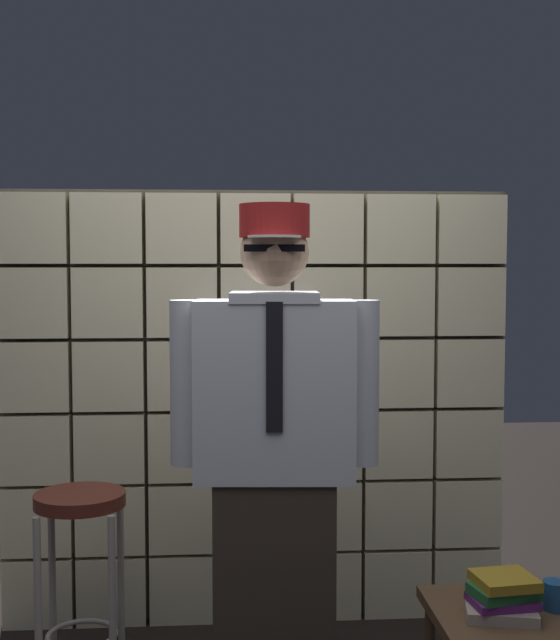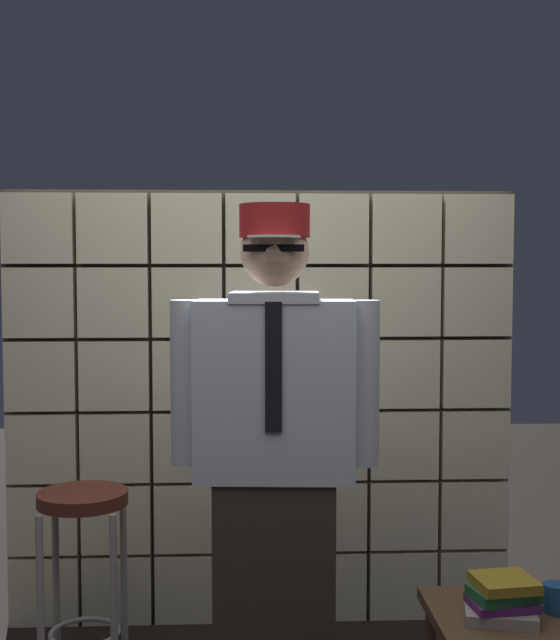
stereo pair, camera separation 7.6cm
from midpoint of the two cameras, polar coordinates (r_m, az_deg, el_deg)
name	(u,v)px [view 1 (the left image)]	position (r m, az deg, el deg)	size (l,w,h in m)	color
glass_block_wall	(255,410)	(3.89, -2.21, -6.02)	(2.31, 0.10, 1.98)	beige
standing_person	(275,457)	(3.02, -1.10, -9.17)	(0.73, 0.32, 1.84)	#382D23
bar_stool	(81,545)	(3.40, -13.85, -14.41)	(0.34, 0.34, 0.78)	#592319
side_table	(513,632)	(3.06, 14.58, -19.54)	(0.52, 0.52, 0.49)	#513823
book_stack	(503,597)	(2.97, 13.96, -17.54)	(0.25, 0.21, 0.13)	gray
coffee_mug	(556,595)	(3.08, 17.27, -17.19)	(0.13, 0.08, 0.09)	navy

